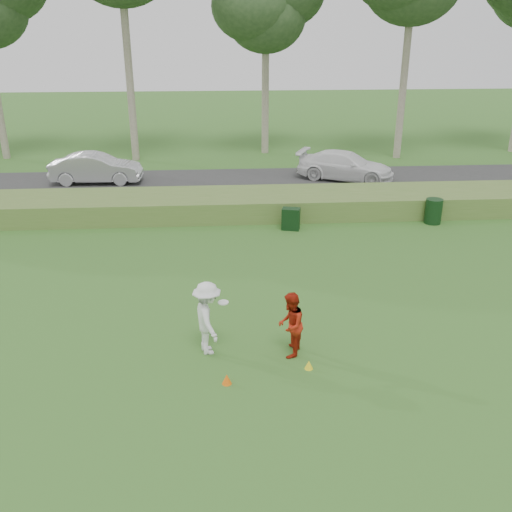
{
  "coord_description": "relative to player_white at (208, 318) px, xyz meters",
  "views": [
    {
      "loc": [
        -1.09,
        -11.71,
        7.8
      ],
      "look_at": [
        0.0,
        4.0,
        1.3
      ],
      "focal_mm": 40.0,
      "sensor_mm": 36.0,
      "label": 1
    }
  ],
  "objects": [
    {
      "name": "utility_cabinet",
      "position": [
        3.24,
        9.03,
        -0.52
      ],
      "size": [
        0.8,
        0.61,
        0.89
      ],
      "primitive_type": "cube",
      "rotation": [
        0.0,
        0.0,
        -0.26
      ],
      "color": "black",
      "rests_on": "ground"
    },
    {
      "name": "car_right",
      "position": [
        7.06,
        16.47,
        -0.17
      ],
      "size": [
        5.4,
        3.95,
        1.45
      ],
      "primitive_type": "imported",
      "rotation": [
        0.0,
        0.0,
        1.14
      ],
      "color": "white",
      "rests_on": "park_road"
    },
    {
      "name": "tree_4",
      "position": [
        3.43,
        23.65,
        7.63
      ],
      "size": [
        6.24,
        6.24,
        11.5
      ],
      "color": "gray",
      "rests_on": "ground"
    },
    {
      "name": "player_red",
      "position": [
        2.05,
        -0.28,
        -0.11
      ],
      "size": [
        0.85,
        0.97,
        1.69
      ],
      "primitive_type": "imported",
      "rotation": [
        0.0,
        0.0,
        -1.86
      ],
      "color": "#A7200E",
      "rests_on": "ground"
    },
    {
      "name": "trash_bin",
      "position": [
        9.24,
        9.4,
        -0.44
      ],
      "size": [
        0.91,
        0.91,
        1.03
      ],
      "primitive_type": "cylinder",
      "rotation": [
        0.0,
        0.0,
        -0.42
      ],
      "color": "black",
      "rests_on": "ground"
    },
    {
      "name": "car_mid",
      "position": [
        -5.88,
        16.7,
        -0.14
      ],
      "size": [
        4.64,
        1.71,
        1.52
      ],
      "primitive_type": "imported",
      "rotation": [
        0.0,
        0.0,
        1.55
      ],
      "color": "silver",
      "rests_on": "park_road"
    },
    {
      "name": "cone_yellow",
      "position": [
        2.43,
        -0.95,
        -0.85
      ],
      "size": [
        0.21,
        0.21,
        0.23
      ],
      "primitive_type": "cone",
      "color": "yellow",
      "rests_on": "ground"
    },
    {
      "name": "ground",
      "position": [
        1.43,
        -0.85,
        -0.96
      ],
      "size": [
        120.0,
        120.0,
        0.0
      ],
      "primitive_type": "plane",
      "color": "#2C6020",
      "rests_on": "ground"
    },
    {
      "name": "park_road",
      "position": [
        1.43,
        16.15,
        -0.93
      ],
      "size": [
        80.0,
        6.0,
        0.06
      ],
      "primitive_type": "cube",
      "color": "#2D2D2D",
      "rests_on": "ground"
    },
    {
      "name": "cone_orange",
      "position": [
        0.43,
        -1.43,
        -0.83
      ],
      "size": [
        0.23,
        0.23,
        0.25
      ],
      "primitive_type": "cone",
      "color": "#FF650D",
      "rests_on": "ground"
    },
    {
      "name": "player_white",
      "position": [
        0.0,
        0.0,
        0.0
      ],
      "size": [
        1.04,
        1.38,
        1.92
      ],
      "rotation": [
        0.0,
        0.0,
        1.83
      ],
      "color": "white",
      "rests_on": "ground"
    },
    {
      "name": "reed_strip",
      "position": [
        1.43,
        11.15,
        -0.51
      ],
      "size": [
        80.0,
        3.0,
        0.9
      ],
      "primitive_type": "cube",
      "color": "#4D702D",
      "rests_on": "ground"
    }
  ]
}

